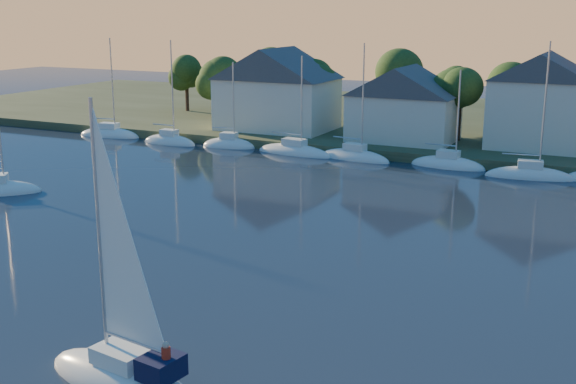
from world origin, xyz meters
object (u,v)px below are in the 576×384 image
Objects in this scene: clubhouse_west at (277,88)px; clubhouse_centre at (404,103)px; hero_sailboat at (124,374)px; clubhouse_east at (542,99)px.

clubhouse_centre is at bearing -3.58° from clubhouse_west.
clubhouse_east is at bearing -90.09° from hero_sailboat.
clubhouse_west reaches higher than clubhouse_centre.
clubhouse_west is 16.05m from clubhouse_centre.
hero_sailboat is (-8.83, -57.07, -5.45)m from clubhouse_east.
clubhouse_west is at bearing 176.42° from clubhouse_centre.
hero_sailboat is (5.17, -55.07, -4.58)m from clubhouse_centre.
clubhouse_centre is (16.00, -1.00, -0.80)m from clubhouse_west.
clubhouse_west is at bearing -60.61° from hero_sailboat.
clubhouse_east is 0.82× the size of hero_sailboat.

